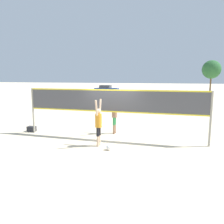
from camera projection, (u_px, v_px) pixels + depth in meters
name	position (u px, v px, depth m)	size (l,w,h in m)	color
ground_plane	(112.00, 139.00, 10.38)	(200.00, 200.00, 0.00)	beige
volleyball_net	(112.00, 103.00, 10.11)	(8.62, 0.09, 2.34)	gray
player_spiker	(98.00, 122.00, 9.15)	(0.28, 0.68, 1.98)	beige
player_blocker	(114.00, 112.00, 11.18)	(0.28, 0.70, 2.10)	#8C664C
volleyball	(109.00, 147.00, 8.75)	(0.22, 0.22, 0.22)	white
gear_bag	(32.00, 129.00, 11.77)	(0.43, 0.28, 0.28)	#2D2D33
parked_car_near	(106.00, 89.00, 41.78)	(4.52, 2.03, 1.43)	navy
tree_left_cluster	(211.00, 70.00, 42.00)	(3.52, 3.52, 6.16)	brown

